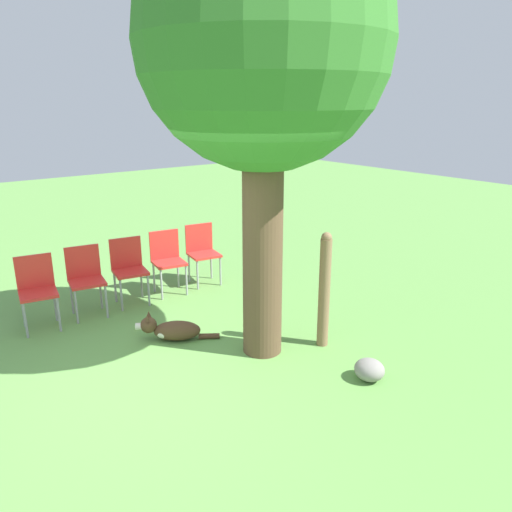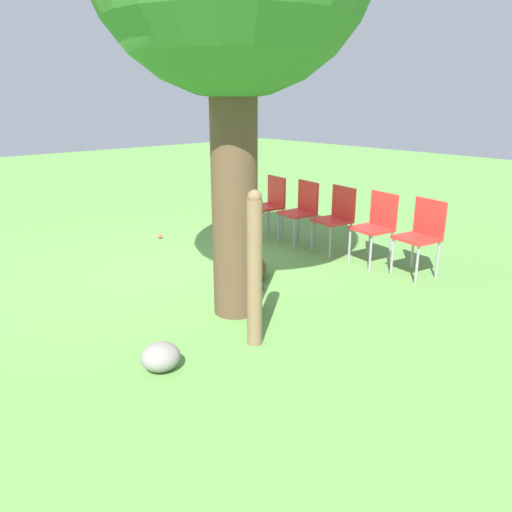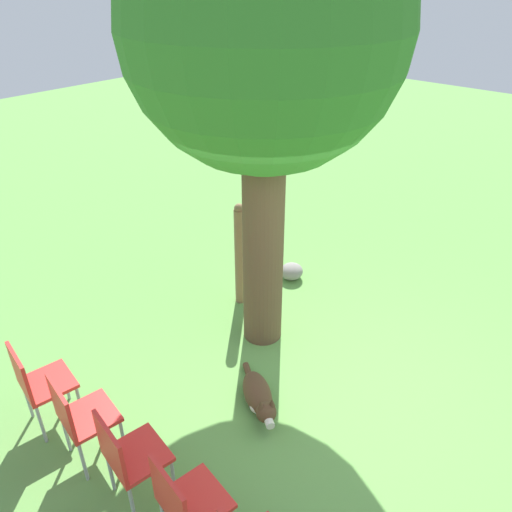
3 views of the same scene
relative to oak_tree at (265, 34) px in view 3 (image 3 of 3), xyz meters
The scene contains 9 objects.
ground_plane 3.43m from the oak_tree, 97.36° to the right, with size 30.00×30.00×0.00m, color #609947.
oak_tree is the anchor object (origin of this frame).
dog 3.32m from the oak_tree, 140.87° to the right, with size 0.64×0.87×0.36m.
fence_post 2.66m from the oak_tree, 63.75° to the left, with size 0.13×0.13×1.37m.
red_chair_1 3.72m from the oak_tree, 151.36° to the right, with size 0.49×0.50×0.93m.
red_chair_2 3.59m from the oak_tree, 165.21° to the right, with size 0.49×0.50×0.93m.
red_chair_3 3.56m from the oak_tree, behind, with size 0.49×0.50×0.93m.
red_chair_4 3.64m from the oak_tree, 164.65° to the left, with size 0.49×0.50×0.93m.
garden_rock 3.39m from the oak_tree, 22.45° to the left, with size 0.32×0.30×0.22m.
Camera 3 is at (-3.36, -1.92, 3.79)m, focal length 35.00 mm.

